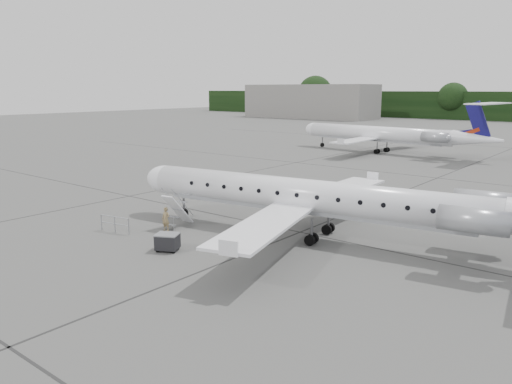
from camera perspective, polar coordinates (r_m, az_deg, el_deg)
The scene contains 8 objects.
ground at distance 26.03m, azimuth 5.27°, elevation -7.86°, with size 320.00×320.00×0.00m, color #5A5A58.
terminal_building at distance 154.96m, azimuth 6.20°, elevation 10.27°, with size 40.00×14.00×10.00m, color slate.
main_regional_jet at distance 29.40m, azimuth 5.76°, elevation 1.44°, with size 27.19×19.58×6.97m, color white, non-canonical shape.
airstair at distance 32.32m, azimuth -8.93°, elevation -2.04°, with size 0.85×2.08×2.18m, color white, non-canonical shape.
passenger at distance 31.51m, azimuth -10.26°, elevation -3.08°, with size 0.55×0.36×1.51m, color #937B50.
safety_railing at distance 31.95m, azimuth -15.83°, elevation -3.61°, with size 2.20×0.08×1.00m, color gray, non-canonical shape.
baggage_cart at distance 27.76m, azimuth -10.09°, elevation -5.62°, with size 1.18×0.96×1.02m, color black, non-canonical shape.
bg_regional_left at distance 71.69m, azimuth 13.62°, elevation 7.31°, with size 27.51×19.81×7.22m, color white, non-canonical shape.
Camera 1 is at (13.41, -20.55, 8.69)m, focal length 35.00 mm.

